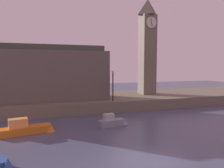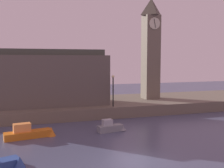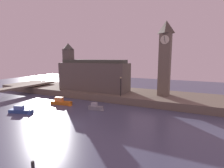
{
  "view_description": "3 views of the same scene",
  "coord_description": "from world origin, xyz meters",
  "px_view_note": "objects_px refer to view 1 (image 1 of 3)",
  "views": [
    {
      "loc": [
        -6.62,
        -12.03,
        6.26
      ],
      "look_at": [
        2.39,
        14.52,
        3.84
      ],
      "focal_mm": 34.45,
      "sensor_mm": 36.0,
      "label": 1
    },
    {
      "loc": [
        -7.58,
        -17.68,
        7.64
      ],
      "look_at": [
        2.91,
        16.24,
        4.34
      ],
      "focal_mm": 42.14,
      "sensor_mm": 36.0,
      "label": 2
    },
    {
      "loc": [
        16.67,
        -18.6,
        9.65
      ],
      "look_at": [
        0.58,
        14.95,
        3.96
      ],
      "focal_mm": 28.42,
      "sensor_mm": 36.0,
      "label": 3
    }
  ],
  "objects_px": {
    "clock_tower": "(147,46)",
    "streetlamp": "(113,82)",
    "boat_patrol_orange": "(29,128)",
    "boat_cruiser_grey": "(113,122)",
    "parliament_hall": "(39,73)"
  },
  "relations": [
    {
      "from": "clock_tower",
      "to": "streetlamp",
      "type": "xyz_separation_m",
      "value": [
        -7.83,
        -5.22,
        -5.46
      ]
    },
    {
      "from": "clock_tower",
      "to": "boat_patrol_orange",
      "type": "xyz_separation_m",
      "value": [
        -18.09,
        -11.34,
        -9.03
      ]
    },
    {
      "from": "boat_patrol_orange",
      "to": "boat_cruiser_grey",
      "type": "bearing_deg",
      "value": -1.41
    },
    {
      "from": "parliament_hall",
      "to": "boat_patrol_orange",
      "type": "height_order",
      "value": "parliament_hall"
    },
    {
      "from": "parliament_hall",
      "to": "boat_cruiser_grey",
      "type": "distance_m",
      "value": 13.26
    },
    {
      "from": "clock_tower",
      "to": "boat_patrol_orange",
      "type": "distance_m",
      "value": 23.19
    },
    {
      "from": "clock_tower",
      "to": "boat_patrol_orange",
      "type": "bearing_deg",
      "value": -147.93
    },
    {
      "from": "streetlamp",
      "to": "parliament_hall",
      "type": "bearing_deg",
      "value": 158.35
    },
    {
      "from": "streetlamp",
      "to": "boat_cruiser_grey",
      "type": "distance_m",
      "value": 7.57
    },
    {
      "from": "clock_tower",
      "to": "boat_patrol_orange",
      "type": "height_order",
      "value": "clock_tower"
    },
    {
      "from": "parliament_hall",
      "to": "streetlamp",
      "type": "xyz_separation_m",
      "value": [
        9.34,
        -3.71,
        -1.21
      ]
    },
    {
      "from": "clock_tower",
      "to": "streetlamp",
      "type": "relative_size",
      "value": 3.77
    },
    {
      "from": "parliament_hall",
      "to": "boat_patrol_orange",
      "type": "distance_m",
      "value": 10.97
    },
    {
      "from": "boat_patrol_orange",
      "to": "parliament_hall",
      "type": "bearing_deg",
      "value": 84.61
    },
    {
      "from": "clock_tower",
      "to": "parliament_hall",
      "type": "relative_size",
      "value": 0.89
    }
  ]
}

